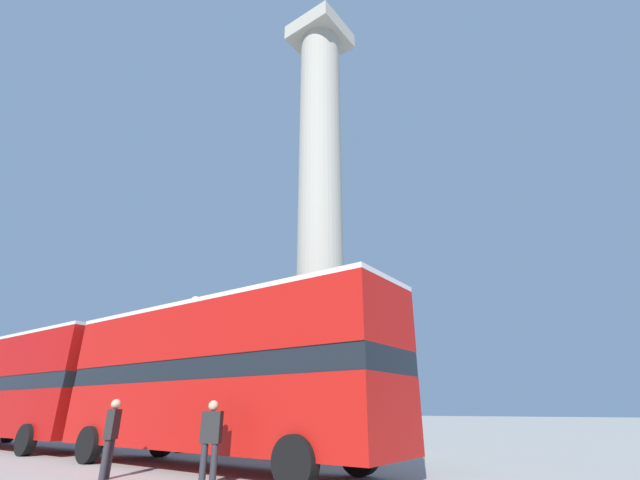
{
  "coord_description": "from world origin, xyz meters",
  "views": [
    {
      "loc": [
        10.54,
        -14.21,
        1.44
      ],
      "look_at": [
        0.0,
        0.0,
        8.49
      ],
      "focal_mm": 24.0,
      "sensor_mm": 36.0,
      "label": 1
    }
  ],
  "objects_px": {
    "pedestrian_by_plinth": "(211,438)",
    "pedestrian_near_lamp": "(111,434)",
    "bus_a": "(217,374)",
    "street_lamp": "(189,363)",
    "equestrian_statue": "(208,404)",
    "bus_b": "(28,385)",
    "monument_column": "(320,251)"
  },
  "relations": [
    {
      "from": "pedestrian_by_plinth",
      "to": "pedestrian_near_lamp",
      "type": "bearing_deg",
      "value": 172.33
    },
    {
      "from": "bus_a",
      "to": "pedestrian_near_lamp",
      "type": "distance_m",
      "value": 2.96
    },
    {
      "from": "street_lamp",
      "to": "pedestrian_by_plinth",
      "type": "height_order",
      "value": "street_lamp"
    },
    {
      "from": "equestrian_statue",
      "to": "street_lamp",
      "type": "height_order",
      "value": "equestrian_statue"
    },
    {
      "from": "bus_b",
      "to": "monument_column",
      "type": "bearing_deg",
      "value": 27.91
    },
    {
      "from": "bus_b",
      "to": "equestrian_statue",
      "type": "distance_m",
      "value": 11.52
    },
    {
      "from": "equestrian_statue",
      "to": "pedestrian_by_plinth",
      "type": "distance_m",
      "value": 20.25
    },
    {
      "from": "equestrian_statue",
      "to": "street_lamp",
      "type": "relative_size",
      "value": 1.07
    },
    {
      "from": "pedestrian_near_lamp",
      "to": "bus_b",
      "type": "bearing_deg",
      "value": -141.13
    },
    {
      "from": "street_lamp",
      "to": "pedestrian_by_plinth",
      "type": "relative_size",
      "value": 3.55
    },
    {
      "from": "bus_a",
      "to": "bus_b",
      "type": "distance_m",
      "value": 11.67
    },
    {
      "from": "bus_b",
      "to": "pedestrian_near_lamp",
      "type": "relative_size",
      "value": 6.65
    },
    {
      "from": "bus_a",
      "to": "bus_b",
      "type": "bearing_deg",
      "value": -179.33
    },
    {
      "from": "equestrian_statue",
      "to": "pedestrian_near_lamp",
      "type": "height_order",
      "value": "equestrian_statue"
    },
    {
      "from": "pedestrian_near_lamp",
      "to": "bus_a",
      "type": "bearing_deg",
      "value": 129.33
    },
    {
      "from": "street_lamp",
      "to": "equestrian_statue",
      "type": "bearing_deg",
      "value": 136.36
    },
    {
      "from": "monument_column",
      "to": "pedestrian_near_lamp",
      "type": "xyz_separation_m",
      "value": [
        0.27,
        -8.43,
        -7.05
      ]
    },
    {
      "from": "bus_b",
      "to": "street_lamp",
      "type": "xyz_separation_m",
      "value": [
        7.07,
        2.8,
        0.73
      ]
    },
    {
      "from": "monument_column",
      "to": "pedestrian_by_plinth",
      "type": "bearing_deg",
      "value": -69.65
    },
    {
      "from": "monument_column",
      "to": "bus_b",
      "type": "height_order",
      "value": "monument_column"
    },
    {
      "from": "bus_a",
      "to": "equestrian_statue",
      "type": "height_order",
      "value": "equestrian_statue"
    },
    {
      "from": "street_lamp",
      "to": "pedestrian_near_lamp",
      "type": "relative_size",
      "value": 3.45
    },
    {
      "from": "bus_b",
      "to": "equestrian_statue",
      "type": "xyz_separation_m",
      "value": [
        -1.89,
        11.35,
        -0.59
      ]
    },
    {
      "from": "monument_column",
      "to": "equestrian_statue",
      "type": "relative_size",
      "value": 3.53
    },
    {
      "from": "bus_a",
      "to": "pedestrian_near_lamp",
      "type": "xyz_separation_m",
      "value": [
        -0.48,
        -2.55,
        -1.43
      ]
    },
    {
      "from": "bus_b",
      "to": "equestrian_statue",
      "type": "height_order",
      "value": "equestrian_statue"
    },
    {
      "from": "monument_column",
      "to": "pedestrian_near_lamp",
      "type": "distance_m",
      "value": 10.99
    },
    {
      "from": "monument_column",
      "to": "street_lamp",
      "type": "xyz_separation_m",
      "value": [
        -3.84,
        -3.41,
        -4.84
      ]
    },
    {
      "from": "bus_a",
      "to": "equestrian_statue",
      "type": "distance_m",
      "value": 17.48
    },
    {
      "from": "pedestrian_near_lamp",
      "to": "pedestrian_by_plinth",
      "type": "height_order",
      "value": "pedestrian_near_lamp"
    },
    {
      "from": "bus_b",
      "to": "pedestrian_near_lamp",
      "type": "bearing_deg",
      "value": -12.95
    },
    {
      "from": "bus_a",
      "to": "equestrian_statue",
      "type": "bearing_deg",
      "value": 139.93
    }
  ]
}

